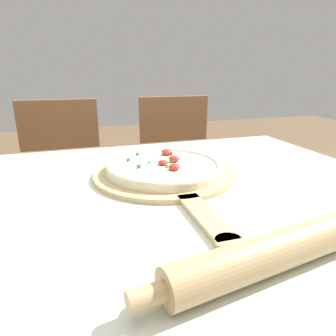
{
  "coord_description": "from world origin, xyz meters",
  "views": [
    {
      "loc": [
        -0.25,
        -0.62,
        1.01
      ],
      "look_at": [
        -0.03,
        0.08,
        0.76
      ],
      "focal_mm": 32.0,
      "sensor_mm": 36.0,
      "label": 1
    }
  ],
  "objects": [
    {
      "name": "pizza_peel",
      "position": [
        -0.03,
        0.09,
        0.74
      ],
      "size": [
        0.38,
        0.58,
        0.01
      ],
      "color": "tan",
      "rests_on": "towel_cloth"
    },
    {
      "name": "towel_cloth",
      "position": [
        0.0,
        0.0,
        0.73
      ],
      "size": [
        1.07,
        0.93,
        0.0
      ],
      "color": "silver",
      "rests_on": "dining_table"
    },
    {
      "name": "chair_left",
      "position": [
        -0.33,
        0.86,
        0.5
      ],
      "size": [
        0.42,
        0.42,
        0.87
      ],
      "rotation": [
        0.0,
        0.0,
        -0.05
      ],
      "color": "brown",
      "rests_on": "ground_plane"
    },
    {
      "name": "chair_right",
      "position": [
        0.27,
        0.86,
        0.5
      ],
      "size": [
        0.42,
        0.42,
        0.87
      ],
      "rotation": [
        0.0,
        0.0,
        -0.05
      ],
      "color": "brown",
      "rests_on": "ground_plane"
    },
    {
      "name": "rolling_pin",
      "position": [
        -0.02,
        -0.33,
        0.76
      ],
      "size": [
        0.39,
        0.1,
        0.06
      ],
      "rotation": [
        0.0,
        0.0,
        0.16
      ],
      "color": "tan",
      "rests_on": "towel_cloth"
    },
    {
      "name": "dining_table",
      "position": [
        0.0,
        0.0,
        0.62
      ],
      "size": [
        1.15,
        1.01,
        0.73
      ],
      "color": "brown",
      "rests_on": "ground_plane"
    },
    {
      "name": "pizza",
      "position": [
        -0.03,
        0.11,
        0.76
      ],
      "size": [
        0.31,
        0.31,
        0.04
      ],
      "color": "beige",
      "rests_on": "pizza_peel"
    }
  ]
}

